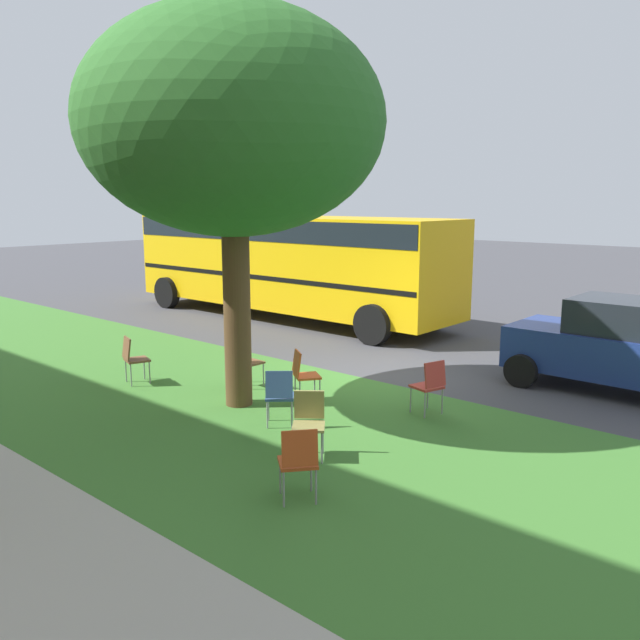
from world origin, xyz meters
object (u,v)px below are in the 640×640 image
Objects in this scene: street_tree at (233,124)px; chair_6 at (279,393)px; parked_car at (622,345)px; chair_0 at (303,372)px; chair_5 at (246,359)px; chair_3 at (430,383)px; chair_4 at (299,458)px; chair_1 at (133,356)px; school_bus at (286,256)px; chair_2 at (309,419)px.

chair_6 is (-1.25, 0.31, -3.96)m from street_tree.
parked_car is (-4.53, -4.89, -3.64)m from street_tree.
chair_0 is 1.00× the size of chair_5.
parked_car is at bearing -141.56° from chair_5.
chair_3 is 1.00× the size of chair_5.
chair_0 and chair_5 have the same top height.
street_tree is 4.09m from chair_5.
chair_0 is at bearing 23.01° from chair_3.
chair_0 is 5.61m from parked_car.
chair_0 and chair_3 have the same top height.
chair_6 is at bearing 116.01° from chair_0.
parked_car is (-1.39, -6.82, 0.32)m from chair_4.
chair_1 is 0.08× the size of school_bus.
chair_2 is 1.24m from chair_6.
chair_4 is at bearing 131.78° from chair_0.
street_tree is 4.17m from chair_6.
parked_car is (-2.18, -5.77, 0.32)m from chair_2.
chair_1 is at bearing 22.36° from chair_3.
chair_1 and chair_6 have the same top height.
chair_2 is at bearing 152.71° from chair_6.
school_bus is (8.13, -8.24, 1.24)m from chair_4.
street_tree is at bearing -31.50° from chair_4.
chair_5 is 1.00× the size of chair_6.
chair_4 is 6.97m from parked_car.
chair_1 is 1.00× the size of chair_2.
chair_6 is (1.41, 1.93, 0.00)m from chair_3.
chair_2 is at bearing 82.97° from chair_3.
parked_car reaches higher than chair_1.
chair_5 is at bearing -144.52° from chair_1.
chair_1 is 0.24× the size of parked_car.
street_tree is 5.41m from chair_4.
chair_6 is at bearing -177.76° from chair_1.
chair_3 is (-1.94, -0.83, 0.00)m from chair_0.
chair_4 is at bearing 139.49° from chair_6.
chair_0 is at bearing -48.22° from chair_4.
street_tree is 4.69m from chair_2.
chair_1 is 1.00× the size of chair_5.
chair_1 is at bearing 2.24° from chair_6.
school_bus is at bearing -45.37° from chair_4.
chair_5 is 7.14m from school_bus.
parked_car reaches higher than chair_3.
chair_0 is 1.37m from chair_5.
chair_3 and chair_5 have the same top height.
chair_4 and chair_6 have the same top height.
chair_6 is 6.16m from parked_car.
parked_car is at bearing -132.82° from street_tree.
street_tree is 7.10× the size of chair_6.
street_tree is at bearing -20.48° from chair_2.
street_tree reaches higher than parked_car.
chair_5 is (1.37, 0.02, 0.00)m from chair_0.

